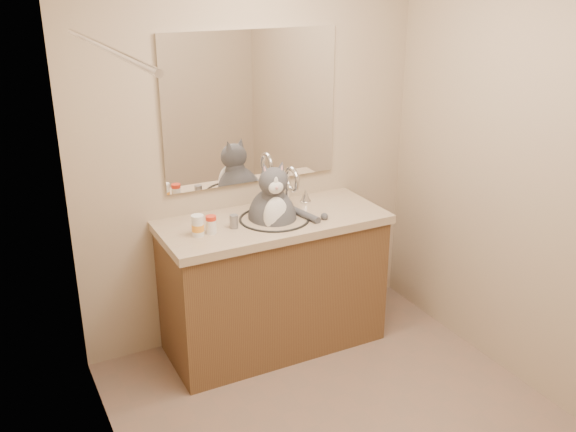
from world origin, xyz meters
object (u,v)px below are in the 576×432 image
object	(u,v)px
pill_bottle_orange	(198,226)
grey_canister	(234,221)
cat	(273,215)
pill_bottle_redcap	(211,225)

from	to	relation	value
pill_bottle_orange	grey_canister	bearing A→B (deg)	3.43
pill_bottle_orange	cat	bearing A→B (deg)	5.22
cat	pill_bottle_redcap	world-z (taller)	cat
pill_bottle_orange	grey_canister	size ratio (longest dim) A/B	1.53
grey_canister	pill_bottle_orange	bearing A→B (deg)	-176.57
pill_bottle_redcap	pill_bottle_orange	xyz separation A→B (m)	(-0.08, 0.00, 0.01)
cat	grey_canister	world-z (taller)	cat
cat	grey_canister	xyz separation A→B (m)	(-0.26, -0.03, 0.02)
pill_bottle_orange	grey_canister	distance (m)	0.22
cat	pill_bottle_orange	bearing A→B (deg)	-160.78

